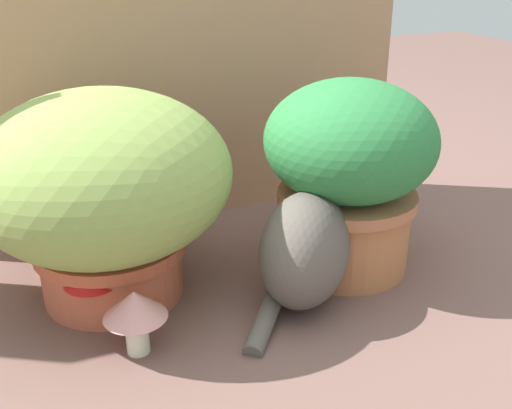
{
  "coord_description": "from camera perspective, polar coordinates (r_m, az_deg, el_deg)",
  "views": [
    {
      "loc": [
        -0.27,
        -0.93,
        0.65
      ],
      "look_at": [
        0.13,
        0.08,
        0.18
      ],
      "focal_mm": 42.71,
      "sensor_mm": 36.0,
      "label": 1
    }
  ],
  "objects": [
    {
      "name": "leafy_planter",
      "position": [
        1.26,
        8.67,
        3.33
      ],
      "size": [
        0.35,
        0.35,
        0.41
      ],
      "color": "#B76F44",
      "rests_on": "ground"
    },
    {
      "name": "ground_plane",
      "position": [
        1.17,
        -4.77,
        -10.48
      ],
      "size": [
        6.0,
        6.0,
        0.0
      ],
      "primitive_type": "plane",
      "color": "brown"
    },
    {
      "name": "mushroom_ornament_red",
      "position": [
        1.14,
        -15.15,
        -6.61
      ],
      "size": [
        0.1,
        0.1,
        0.13
      ],
      "color": "silver",
      "rests_on": "ground"
    },
    {
      "name": "grass_planter",
      "position": [
        1.17,
        -14.04,
        1.64
      ],
      "size": [
        0.48,
        0.48,
        0.41
      ],
      "color": "#C25E40",
      "rests_on": "ground"
    },
    {
      "name": "cat",
      "position": [
        1.18,
        4.77,
        -3.34
      ],
      "size": [
        0.33,
        0.32,
        0.32
      ],
      "color": "#59514A",
      "rests_on": "ground"
    },
    {
      "name": "mushroom_ornament_pink",
      "position": [
        1.05,
        -11.27,
        -9.59
      ],
      "size": [
        0.11,
        0.11,
        0.12
      ],
      "color": "silver",
      "rests_on": "ground"
    },
    {
      "name": "cardboard_backdrop",
      "position": [
        1.46,
        -7.97,
        16.05
      ],
      "size": [
        1.17,
        0.03,
        0.94
      ],
      "primitive_type": "cube",
      "color": "tan",
      "rests_on": "ground"
    }
  ]
}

